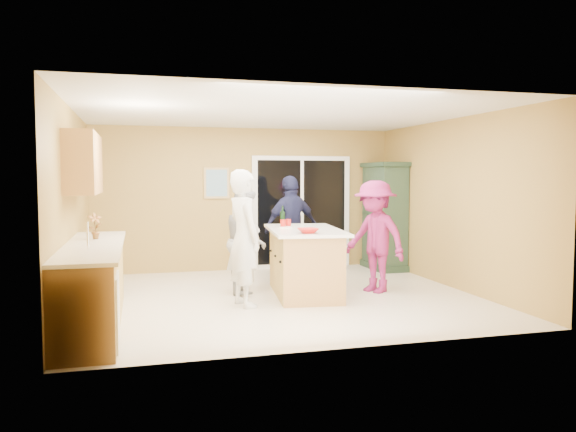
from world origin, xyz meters
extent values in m
plane|color=beige|center=(0.00, 0.00, 0.00)|extent=(5.50, 5.50, 0.00)
cube|color=silver|center=(0.00, 0.00, 2.60)|extent=(5.50, 5.00, 0.10)
cube|color=tan|center=(0.00, 2.50, 1.30)|extent=(5.50, 0.10, 2.60)
cube|color=tan|center=(0.00, -2.50, 1.30)|extent=(5.50, 0.10, 2.60)
cube|color=tan|center=(-2.75, 0.00, 1.30)|extent=(0.10, 5.00, 2.60)
cube|color=tan|center=(2.75, 0.00, 1.30)|extent=(0.10, 5.00, 2.60)
cube|color=tan|center=(-2.45, -0.90, 0.45)|extent=(0.60, 3.00, 0.90)
cube|color=silver|center=(-2.44, -2.00, 0.40)|extent=(0.62, 0.60, 0.72)
cube|color=white|center=(-2.44, -0.90, 0.92)|extent=(0.65, 3.05, 0.04)
cylinder|color=silver|center=(-2.45, -1.40, 1.09)|extent=(0.02, 0.02, 0.30)
cube|color=tan|center=(-2.58, -0.20, 1.88)|extent=(0.35, 1.60, 0.75)
cube|color=white|center=(1.05, 2.47, 1.05)|extent=(1.90, 0.05, 2.10)
cube|color=black|center=(1.05, 2.46, 1.05)|extent=(1.70, 0.03, 1.94)
cube|color=white|center=(1.05, 2.45, 1.05)|extent=(0.06, 0.04, 1.94)
cube|color=silver|center=(1.20, 2.44, 1.00)|extent=(0.02, 0.03, 0.12)
cube|color=tan|center=(-0.55, 2.48, 1.60)|extent=(0.46, 0.03, 0.56)
cube|color=teal|center=(-0.55, 2.47, 1.60)|extent=(0.38, 0.02, 0.48)
cube|color=tan|center=(0.39, 0.08, 0.46)|extent=(1.02, 1.71, 0.92)
cube|color=white|center=(0.39, 0.08, 0.94)|extent=(1.20, 1.94, 0.04)
cube|color=black|center=(0.39, 0.08, 0.05)|extent=(0.93, 1.62, 0.10)
cube|color=#233826|center=(2.49, 1.90, 0.06)|extent=(0.55, 1.04, 0.12)
cube|color=#2D442F|center=(2.49, 1.90, 0.98)|extent=(0.49, 0.98, 1.84)
cube|color=#233826|center=(2.49, 1.90, 1.93)|extent=(0.57, 1.07, 0.08)
imported|color=silver|center=(-0.58, -0.39, 0.90)|extent=(0.58, 0.74, 1.81)
imported|color=#A6A6A9|center=(-0.40, 0.46, 0.77)|extent=(0.69, 0.83, 1.54)
imported|color=#191D38|center=(0.54, 1.32, 0.87)|extent=(1.10, 0.73, 1.73)
imported|color=maroon|center=(1.46, -0.01, 0.83)|extent=(1.02, 1.23, 1.66)
imported|color=#B51914|center=(0.25, -0.54, 1.00)|extent=(0.29, 0.29, 0.07)
imported|color=#B01111|center=(-2.45, -0.35, 1.11)|extent=(0.21, 0.17, 0.33)
cylinder|color=#B51914|center=(0.25, 0.47, 1.02)|extent=(0.10, 0.10, 0.11)
cylinder|color=#B51914|center=(0.15, 0.38, 1.02)|extent=(0.11, 0.11, 0.12)
cylinder|color=black|center=(0.20, 0.60, 1.07)|extent=(0.07, 0.07, 0.22)
cylinder|color=black|center=(0.20, 0.60, 1.23)|extent=(0.03, 0.03, 0.08)
cylinder|color=silver|center=(0.18, 0.32, 0.97)|extent=(0.22, 0.22, 0.01)
camera|label=1|loc=(-1.93, -7.66, 1.71)|focal=35.00mm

